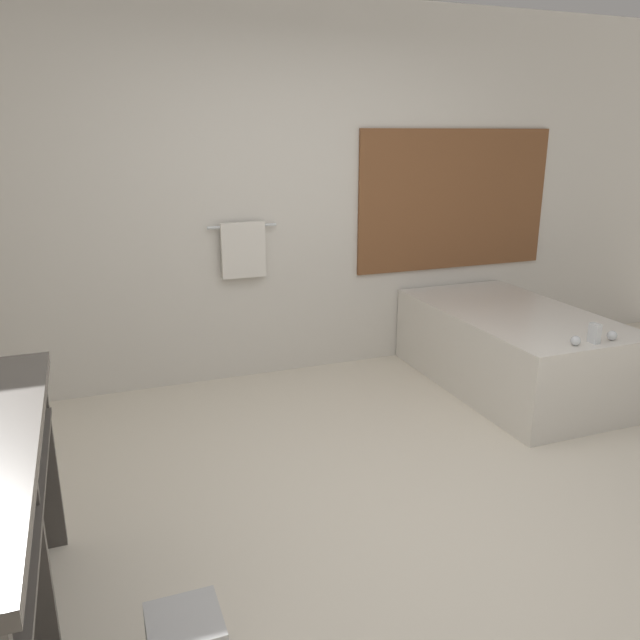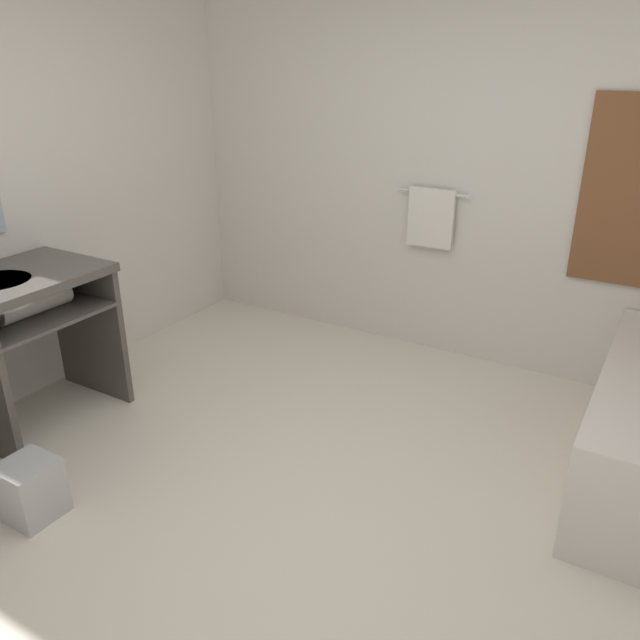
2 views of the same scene
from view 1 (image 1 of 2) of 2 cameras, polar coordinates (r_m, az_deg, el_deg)
The scene contains 3 objects.
ground_plane at distance 3.12m, azimuth 9.59°, elevation -18.45°, with size 16.00×16.00×0.00m, color beige.
wall_back_with_blinds at distance 4.64m, azimuth -3.11°, elevation 11.29°, with size 7.40×0.13×2.70m.
bathtub at distance 4.73m, azimuth 17.09°, elevation -2.16°, with size 0.97×1.71×0.69m.
Camera 1 is at (-1.35, -2.17, 1.78)m, focal length 35.00 mm.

